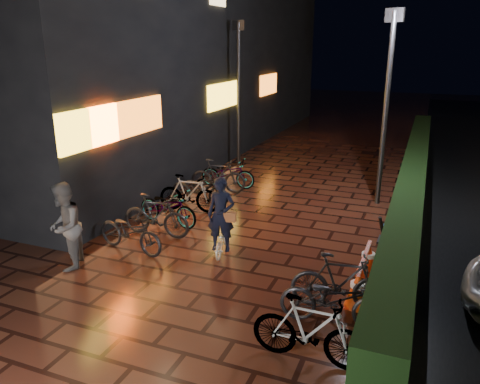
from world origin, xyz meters
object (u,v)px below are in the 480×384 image
at_px(cyclist, 222,226).
at_px(cart_assembly, 391,236).
at_px(bystander_person, 65,226).
at_px(traffic_barrier, 363,272).

relative_size(cyclist, cart_assembly, 1.69).
distance_m(bystander_person, traffic_barrier, 5.91).
bearing_deg(cart_assembly, traffic_barrier, -102.55).
bearing_deg(cart_assembly, cyclist, -161.99).
bearing_deg(traffic_barrier, cart_assembly, 77.45).
bearing_deg(bystander_person, traffic_barrier, 77.32).
xyz_separation_m(traffic_barrier, cart_assembly, (0.35, 1.56, 0.18)).
xyz_separation_m(bystander_person, cart_assembly, (6.07, 2.90, -0.38)).
relative_size(bystander_person, traffic_barrier, 1.04).
height_order(bystander_person, traffic_barrier, bystander_person).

